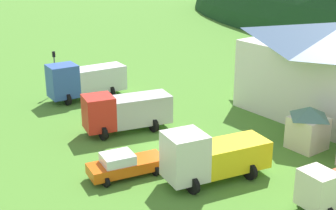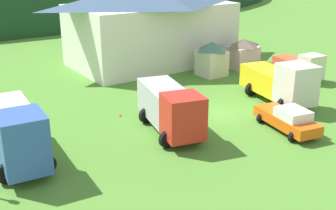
{
  "view_description": "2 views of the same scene",
  "coord_description": "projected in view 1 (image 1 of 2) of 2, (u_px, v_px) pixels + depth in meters",
  "views": [
    {
      "loc": [
        25.25,
        -19.28,
        14.48
      ],
      "look_at": [
        -2.49,
        1.73,
        2.39
      ],
      "focal_mm": 50.93,
      "sensor_mm": 36.0,
      "label": 1
    },
    {
      "loc": [
        -19.51,
        -21.8,
        11.3
      ],
      "look_at": [
        -4.05,
        0.91,
        1.22
      ],
      "focal_mm": 45.57,
      "sensor_mm": 36.0,
      "label": 2
    }
  ],
  "objects": [
    {
      "name": "ground_plane",
      "position": [
        170.0,
        149.0,
        34.77
      ],
      "size": [
        200.0,
        200.0,
        0.0
      ],
      "primitive_type": "plane",
      "color": "#4C842D"
    },
    {
      "name": "play_shed_cream",
      "position": [
        308.0,
        127.0,
        34.46
      ],
      "size": [
        2.49,
        2.54,
        3.23
      ],
      "color": "beige",
      "rests_on": "ground"
    },
    {
      "name": "box_truck_blue",
      "position": [
        84.0,
        80.0,
        45.31
      ],
      "size": [
        3.45,
        7.57,
        3.6
      ],
      "rotation": [
        0.0,
        0.0,
        -1.66
      ],
      "color": "#3356AD",
      "rests_on": "ground"
    },
    {
      "name": "crane_truck_red",
      "position": [
        125.0,
        111.0,
        37.52
      ],
      "size": [
        4.01,
        7.23,
        3.21
      ],
      "rotation": [
        0.0,
        0.0,
        -1.81
      ],
      "color": "red",
      "rests_on": "ground"
    },
    {
      "name": "flatbed_truck_yellow",
      "position": [
        210.0,
        155.0,
        29.77
      ],
      "size": [
        3.95,
        7.24,
        3.5
      ],
      "rotation": [
        0.0,
        0.0,
        -1.77
      ],
      "color": "silver",
      "rests_on": "ground"
    },
    {
      "name": "light_truck_cream",
      "position": [
        333.0,
        187.0,
        26.97
      ],
      "size": [
        2.72,
        5.04,
        2.53
      ],
      "rotation": [
        0.0,
        0.0,
        -1.68
      ],
      "color": "beige",
      "rests_on": "ground"
    },
    {
      "name": "service_pickup_orange",
      "position": [
        125.0,
        165.0,
        30.56
      ],
      "size": [
        2.87,
        5.23,
        1.66
      ],
      "rotation": [
        0.0,
        0.0,
        -1.76
      ],
      "color": "#E15810",
      "rests_on": "ground"
    },
    {
      "name": "traffic_light_west",
      "position": [
        55.0,
        68.0,
        46.63
      ],
      "size": [
        0.2,
        0.32,
        4.25
      ],
      "color": "#4C4C51",
      "rests_on": "ground"
    },
    {
      "name": "traffic_cone_near_pickup",
      "position": [
        158.0,
        115.0,
        41.61
      ],
      "size": [
        0.36,
        0.36,
        0.53
      ],
      "primitive_type": "cone",
      "color": "orange",
      "rests_on": "ground"
    }
  ]
}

